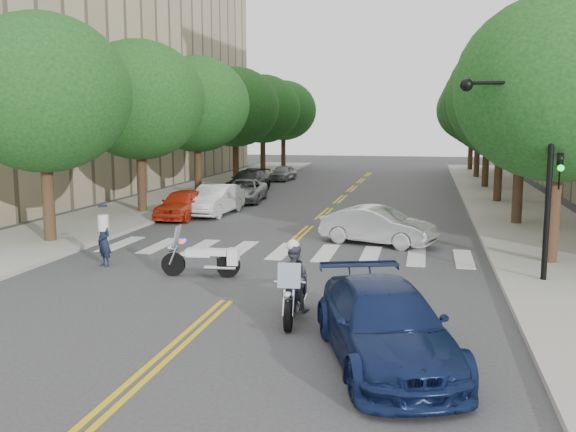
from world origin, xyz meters
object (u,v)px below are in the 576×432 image
(officer_standing, at_px, (104,242))
(convertible, at_px, (378,226))
(sedan_blue, at_px, (385,325))
(motorcycle_parked, at_px, (208,259))
(motorcycle_police, at_px, (293,283))

(officer_standing, height_order, convertible, officer_standing)
(officer_standing, height_order, sedan_blue, officer_standing)
(motorcycle_parked, relative_size, convertible, 0.55)
(motorcycle_police, height_order, officer_standing, motorcycle_police)
(motorcycle_parked, bearing_deg, convertible, -43.49)
(officer_standing, xyz_separation_m, convertible, (8.17, 5.49, -0.09))
(motorcycle_police, relative_size, motorcycle_parked, 0.98)
(motorcycle_police, distance_m, motorcycle_parked, 4.78)
(motorcycle_parked, height_order, officer_standing, officer_standing)
(sedan_blue, bearing_deg, motorcycle_police, 115.77)
(motorcycle_parked, distance_m, convertible, 7.60)
(officer_standing, bearing_deg, convertible, 66.30)
(motorcycle_parked, height_order, sedan_blue, motorcycle_parked)
(convertible, bearing_deg, officer_standing, 143.45)
(motorcycle_parked, distance_m, officer_standing, 3.71)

